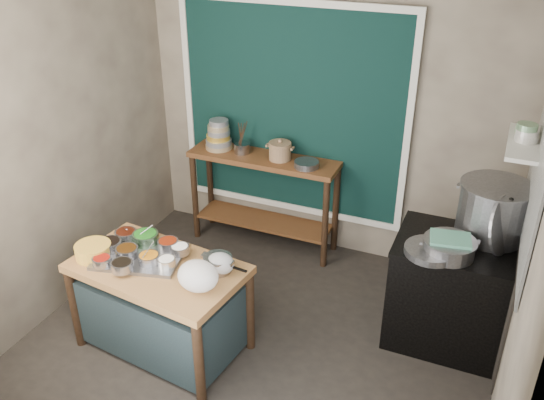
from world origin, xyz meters
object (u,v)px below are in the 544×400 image
at_px(yellow_basin, 93,251).
at_px(saucepan, 218,264).
at_px(ceramic_crock, 280,152).
at_px(stock_pot, 493,211).
at_px(prep_table, 162,307).
at_px(condiment_tray, 140,256).
at_px(utensil_cup, 242,148).
at_px(stove_block, 452,294).
at_px(steamer, 449,248).
at_px(back_counter, 264,201).

xyz_separation_m(yellow_basin, saucepan, (0.93, 0.20, 0.01)).
xyz_separation_m(yellow_basin, ceramic_crock, (0.76, 1.77, 0.22)).
distance_m(yellow_basin, stock_pot, 2.95).
xyz_separation_m(prep_table, condiment_tray, (-0.17, 0.04, 0.39)).
height_order(condiment_tray, utensil_cup, utensil_cup).
relative_size(stove_block, ceramic_crock, 4.10).
bearing_deg(prep_table, yellow_basin, -163.66).
xyz_separation_m(condiment_tray, saucepan, (0.61, 0.08, 0.04)).
height_order(condiment_tray, yellow_basin, yellow_basin).
bearing_deg(yellow_basin, ceramic_crock, 66.69).
distance_m(stove_block, ceramic_crock, 1.97).
height_order(yellow_basin, saucepan, saucepan).
height_order(saucepan, steamer, steamer).
bearing_deg(yellow_basin, steamer, 19.19).
bearing_deg(stock_pot, prep_table, -152.01).
height_order(prep_table, saucepan, saucepan).
xyz_separation_m(yellow_basin, stock_pot, (2.67, 1.23, 0.29)).
relative_size(prep_table, ceramic_crock, 5.69).
xyz_separation_m(prep_table, yellow_basin, (-0.50, -0.08, 0.43)).
height_order(ceramic_crock, steamer, ceramic_crock).
bearing_deg(utensil_cup, ceramic_crock, -0.95).
distance_m(stove_block, yellow_basin, 2.73).
bearing_deg(utensil_cup, prep_table, -85.77).
distance_m(stock_pot, steamer, 0.48).
relative_size(stock_pot, steamer, 1.42).
distance_m(prep_table, back_counter, 1.69).
bearing_deg(utensil_cup, yellow_basin, -101.80).
bearing_deg(stock_pot, condiment_tray, -154.54).
bearing_deg(ceramic_crock, steamer, -29.01).
distance_m(prep_table, steamer, 2.15).
distance_m(stove_block, steamer, 0.56).
distance_m(yellow_basin, steamer, 2.58).
bearing_deg(stove_block, ceramic_crock, 157.16).
height_order(utensil_cup, stock_pot, stock_pot).
bearing_deg(ceramic_crock, back_counter, -179.87).
relative_size(stove_block, condiment_tray, 1.44).
relative_size(back_counter, yellow_basin, 5.43).
bearing_deg(condiment_tray, yellow_basin, -159.87).
bearing_deg(yellow_basin, saucepan, 12.14).
height_order(condiment_tray, ceramic_crock, ceramic_crock).
bearing_deg(back_counter, prep_table, -93.39).
relative_size(utensil_cup, steamer, 0.42).
bearing_deg(back_counter, ceramic_crock, 0.13).
distance_m(condiment_tray, saucepan, 0.62).
xyz_separation_m(back_counter, ceramic_crock, (0.17, 0.00, 0.55)).
bearing_deg(stove_block, prep_table, -154.40).
relative_size(condiment_tray, saucepan, 2.94).
distance_m(back_counter, steamer, 2.10).
bearing_deg(steamer, prep_table, -158.41).
distance_m(saucepan, utensil_cup, 1.68).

